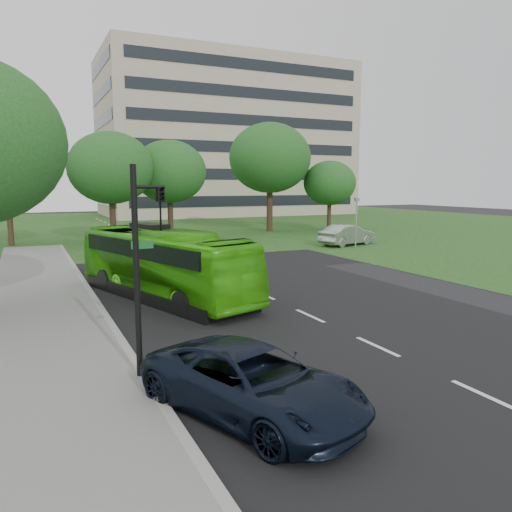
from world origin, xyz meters
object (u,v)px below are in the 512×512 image
Objects in this scene: tree_park_d at (270,158)px; bus at (163,264)px; tree_park_b at (111,168)px; tree_park_e at (330,183)px; camera_pole at (356,216)px; sedan at (347,235)px; traffic_light at (143,256)px; suv at (252,382)px; tree_park_a at (7,179)px; office_building at (226,139)px; tree_park_c at (169,172)px.

tree_park_d reaches higher than bus.
tree_park_b reaches higher than tree_park_e.
tree_park_e is at bearing 84.00° from camera_pole.
sedan is at bearing 96.43° from camera_pole.
bus is 1.98× the size of traffic_light.
tree_park_b is at bearing 63.84° from suv.
suv is (-1.19, -11.99, -0.76)m from bus.
bus is 2.01× the size of suv.
tree_park_b is (7.97, -1.11, 0.97)m from tree_park_a.
tree_park_a is (-32.65, -34.64, -7.11)m from office_building.
camera_pole is (21.06, 19.89, -0.66)m from traffic_light.
suv is at bearing -117.03° from tree_park_d.
office_building reaches higher than tree_park_a.
traffic_light is at bearing -124.89° from bus.
traffic_light is (-4.31, -31.79, -3.15)m from tree_park_b.
tree_park_e is 1.38× the size of traffic_light.
suv is 0.99× the size of traffic_light.
office_building is 48.13m from tree_park_a.
tree_park_e reaches higher than traffic_light.
tree_park_d is 2.19× the size of sedan.
tree_park_c is at bearing 16.64° from tree_park_b.
traffic_light is at bearing -113.23° from office_building.
tree_park_e is 15.54m from camera_pole.
office_building is at bearing 47.04° from suv.
tree_park_d reaches higher than tree_park_c.
sedan is at bearing -30.78° from tree_park_b.
camera_pole reaches higher than sedan.
bus is at bearing 57.89° from traffic_light.
suv is 4.16m from traffic_light.
tree_park_a is 2.02× the size of camera_pole.
camera_pole is (-0.15, -15.55, -5.18)m from tree_park_d.
office_building is at bearing 76.38° from tree_park_d.
office_building is 4.43× the size of tree_park_c.
tree_park_c is (5.53, 1.65, -0.22)m from tree_park_b.
office_building is 3.71× the size of bus.
office_building is at bearing 87.68° from tree_park_e.
tree_park_c is 37.68m from suv.
suv is 1.37× the size of camera_pole.
bus is at bearing 109.26° from sedan.
traffic_light is at bearing -120.90° from tree_park_d.
traffic_light is at bearing -97.72° from tree_park_b.
camera_pole is at bearing -115.35° from tree_park_e.
tree_park_d reaches higher than tree_park_b.
office_building is 43.87m from tree_park_b.
tree_park_c is 34.98m from traffic_light.
office_building is 7.46× the size of suv.
suv is at bearing -111.04° from camera_pole.
tree_park_b is at bearing -175.20° from tree_park_e.
tree_park_e reaches higher than bus.
office_building is at bearing 55.38° from tree_park_b.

